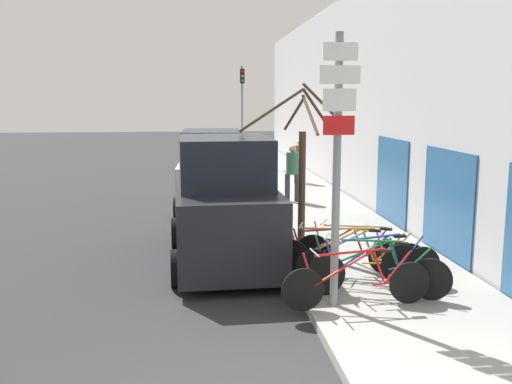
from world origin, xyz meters
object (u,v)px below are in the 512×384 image
object	(u,v)px
signpost	(337,160)
street_tree	(302,170)
parked_car_0	(224,207)
bicycle_2	(375,267)
bicycle_4	(361,255)
bicycle_1	(371,270)
bicycle_3	(345,259)
traffic_light	(242,102)
pedestrian_near	(292,169)
pedestrian_far	(300,158)
parked_car_1	(212,174)
bicycle_0	(357,282)
bicycle_5	(340,254)

from	to	relation	value
signpost	street_tree	world-z (taller)	signpost
parked_car_0	bicycle_2	bearing A→B (deg)	-47.02
signpost	bicycle_4	bearing A→B (deg)	58.21
bicycle_1	bicycle_3	bearing A→B (deg)	46.38
traffic_light	bicycle_3	bearing A→B (deg)	-89.00
pedestrian_near	traffic_light	bearing A→B (deg)	105.28
bicycle_4	pedestrian_near	world-z (taller)	pedestrian_near
pedestrian_far	street_tree	world-z (taller)	street_tree
parked_car_1	pedestrian_far	distance (m)	5.16
bicycle_3	bicycle_0	bearing A→B (deg)	-168.00
bicycle_3	parked_car_1	size ratio (longest dim) A/B	0.54
bicycle_1	bicycle_4	xyz separation A→B (m)	(0.07, 0.83, 0.01)
bicycle_1	bicycle_3	world-z (taller)	bicycle_3
bicycle_3	bicycle_4	distance (m)	0.40
pedestrian_near	traffic_light	world-z (taller)	traffic_light
parked_car_1	pedestrian_near	bearing A→B (deg)	6.67
bicycle_0	pedestrian_near	xyz separation A→B (m)	(0.53, 8.78, 0.60)
signpost	pedestrian_near	bearing A→B (deg)	84.42
bicycle_5	street_tree	distance (m)	2.02
bicycle_1	traffic_light	size ratio (longest dim) A/B	0.50
bicycle_5	traffic_light	world-z (taller)	traffic_light
street_tree	traffic_light	xyz separation A→B (m)	(0.09, 15.17, 1.21)
bicycle_3	traffic_light	xyz separation A→B (m)	(-0.30, 17.11, 2.47)
signpost	traffic_light	world-z (taller)	traffic_light
bicycle_1	pedestrian_far	size ratio (longest dim) A/B	1.44
parked_car_0	street_tree	distance (m)	1.70
pedestrian_near	street_tree	bearing A→B (deg)	-86.94
signpost	bicycle_5	xyz separation A→B (m)	(0.46, 1.46, -1.82)
bicycle_4	pedestrian_far	world-z (taller)	pedestrian_far
bicycle_3	parked_car_1	xyz separation A→B (m)	(-2.00, 7.47, 0.48)
bicycle_2	street_tree	distance (m)	2.81
parked_car_1	street_tree	xyz separation A→B (m)	(1.61, -5.53, 0.78)
parked_car_0	bicycle_0	bearing A→B (deg)	-60.69
bicycle_1	bicycle_2	xyz separation A→B (m)	(0.11, 0.16, 0.00)
bicycle_5	parked_car_1	size ratio (longest dim) A/B	0.49
parked_car_0	pedestrian_near	xyz separation A→B (m)	(2.34, 5.80, 0.01)
bicycle_2	parked_car_1	size ratio (longest dim) A/B	0.51
signpost	street_tree	xyz separation A→B (m)	(0.05, 2.95, -0.51)
bicycle_4	parked_car_1	world-z (taller)	parked_car_1
bicycle_1	pedestrian_near	world-z (taller)	pedestrian_near
street_tree	bicycle_5	bearing A→B (deg)	-74.57
bicycle_4	traffic_light	bearing A→B (deg)	29.75
parked_car_1	bicycle_1	bearing A→B (deg)	-72.07
bicycle_2	traffic_light	distance (m)	17.74
bicycle_0	street_tree	bearing A→B (deg)	0.19
bicycle_1	bicycle_5	world-z (taller)	bicycle_1
bicycle_2	street_tree	world-z (taller)	street_tree
signpost	parked_car_0	size ratio (longest dim) A/B	0.92
bicycle_1	street_tree	distance (m)	2.92
bicycle_3	traffic_light	world-z (taller)	traffic_light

